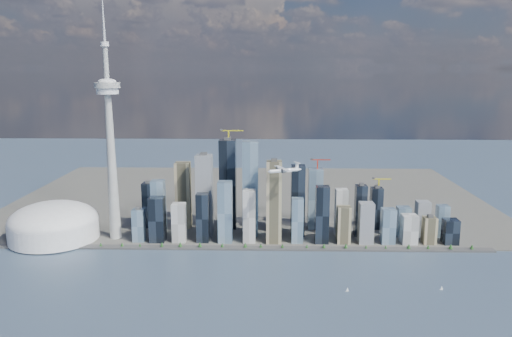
{
  "coord_description": "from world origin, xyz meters",
  "views": [
    {
      "loc": [
        54.0,
        -792.86,
        390.94
      ],
      "look_at": [
        29.07,
        260.0,
        179.7
      ],
      "focal_mm": 35.0,
      "sensor_mm": 36.0,
      "label": 1
    }
  ],
  "objects_px": {
    "dome_stadium": "(54,224)",
    "sailboat_west": "(347,290)",
    "airplane": "(284,170)",
    "needle_tower": "(110,139)",
    "sailboat_east": "(441,288)"
  },
  "relations": [
    {
      "from": "dome_stadium",
      "to": "airplane",
      "type": "bearing_deg",
      "value": -7.85
    },
    {
      "from": "dome_stadium",
      "to": "sailboat_east",
      "type": "xyz_separation_m",
      "value": [
        808.3,
        -248.01,
        -36.83
      ]
    },
    {
      "from": "airplane",
      "to": "sailboat_east",
      "type": "relative_size",
      "value": 9.19
    },
    {
      "from": "dome_stadium",
      "to": "airplane",
      "type": "xyz_separation_m",
      "value": [
        529.15,
        -72.93,
        144.03
      ]
    },
    {
      "from": "sailboat_west",
      "to": "needle_tower",
      "type": "bearing_deg",
      "value": 145.93
    },
    {
      "from": "sailboat_east",
      "to": "airplane",
      "type": "bearing_deg",
      "value": 143.45
    },
    {
      "from": "dome_stadium",
      "to": "sailboat_west",
      "type": "distance_m",
      "value": 689.13
    },
    {
      "from": "airplane",
      "to": "sailboat_west",
      "type": "xyz_separation_m",
      "value": [
        108.37,
        -186.14,
        -180.64
      ]
    },
    {
      "from": "needle_tower",
      "to": "sailboat_west",
      "type": "height_order",
      "value": "needle_tower"
    },
    {
      "from": "sailboat_west",
      "to": "sailboat_east",
      "type": "relative_size",
      "value": 1.08
    },
    {
      "from": "needle_tower",
      "to": "dome_stadium",
      "type": "xyz_separation_m",
      "value": [
        -140.0,
        -10.0,
        -196.4
      ]
    },
    {
      "from": "airplane",
      "to": "sailboat_east",
      "type": "height_order",
      "value": "airplane"
    },
    {
      "from": "dome_stadium",
      "to": "sailboat_west",
      "type": "relative_size",
      "value": 22.76
    },
    {
      "from": "sailboat_west",
      "to": "airplane",
      "type": "bearing_deg",
      "value": 114.54
    },
    {
      "from": "dome_stadium",
      "to": "sailboat_east",
      "type": "distance_m",
      "value": 846.3
    }
  ]
}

